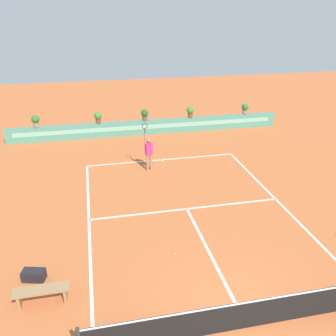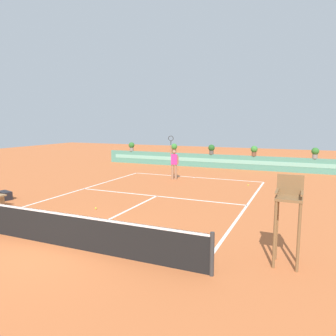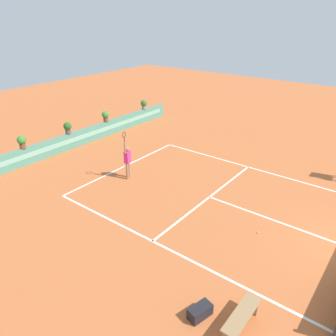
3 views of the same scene
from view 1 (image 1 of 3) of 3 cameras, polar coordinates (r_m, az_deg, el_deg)
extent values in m
plane|color=#BC6033|center=(15.39, 3.35, -7.13)|extent=(60.00, 60.00, 0.00)
cube|color=white|center=(20.50, -0.98, 1.29)|extent=(8.22, 0.10, 0.01)
cube|color=white|center=(15.72, 2.97, -6.37)|extent=(8.22, 0.10, 0.01)
cube|color=white|center=(13.19, 6.64, -13.29)|extent=(0.10, 6.40, 0.01)
cube|color=white|center=(14.91, -12.19, -8.81)|extent=(0.10, 11.89, 0.01)
cube|color=white|center=(16.80, 17.11, -5.37)|extent=(0.10, 11.89, 0.01)
cube|color=white|center=(20.41, -0.93, 1.18)|extent=(0.10, 0.20, 0.01)
cube|color=black|center=(10.68, 12.55, -21.35)|extent=(8.82, 0.02, 0.95)
cube|color=white|center=(10.37, 12.78, -19.63)|extent=(8.82, 0.03, 0.06)
cube|color=#4C8E7A|center=(24.49, -3.07, 6.38)|extent=(18.00, 0.20, 1.00)
cube|color=#7ABCA8|center=(24.37, -3.03, 6.42)|extent=(17.10, 0.01, 0.28)
cube|color=#99754C|center=(11.97, -22.14, -18.50)|extent=(0.08, 0.40, 0.45)
cube|color=#99754C|center=(11.77, -15.71, -18.25)|extent=(0.08, 0.40, 0.45)
cube|color=#99754C|center=(11.69, -19.13, -17.47)|extent=(1.60, 0.44, 0.06)
cube|color=black|center=(12.75, -20.18, -15.40)|extent=(0.77, 0.53, 0.36)
cylinder|color=#9E7051|center=(19.16, -2.68, 1.02)|extent=(0.14, 0.14, 0.90)
cylinder|color=#9E7051|center=(19.09, -3.22, 0.90)|extent=(0.14, 0.14, 0.90)
cube|color=#E52D84|center=(18.84, -3.00, 3.05)|extent=(0.41, 0.31, 0.60)
sphere|color=#9E7051|center=(18.69, -3.03, 4.28)|extent=(0.22, 0.22, 0.22)
cylinder|color=#9E7051|center=(18.57, -3.59, 4.53)|extent=(0.09, 0.09, 0.55)
cylinder|color=black|center=(18.43, -3.63, 5.76)|extent=(0.04, 0.04, 0.24)
torus|color=#262626|center=(18.35, -3.65, 6.53)|extent=(0.31, 0.11, 0.31)
cylinder|color=#9E7051|center=(18.95, -2.40, 3.03)|extent=(0.09, 0.09, 0.50)
sphere|color=#CCE033|center=(13.09, 1.02, -13.27)|extent=(0.07, 0.07, 0.07)
sphere|color=#CCE033|center=(20.23, 9.44, 0.71)|extent=(0.07, 0.07, 0.07)
cylinder|color=brown|center=(24.03, -10.80, 7.23)|extent=(0.32, 0.32, 0.28)
sphere|color=#387F33|center=(23.93, -10.86, 8.02)|extent=(0.48, 0.48, 0.48)
cylinder|color=gray|center=(26.18, 11.86, 8.55)|extent=(0.32, 0.32, 0.28)
sphere|color=#2D6B28|center=(26.10, 11.92, 9.28)|extent=(0.48, 0.48, 0.48)
cylinder|color=#514C47|center=(24.26, -3.65, 7.78)|extent=(0.32, 0.32, 0.28)
sphere|color=#235B23|center=(24.17, -3.67, 8.56)|extent=(0.48, 0.48, 0.48)
cylinder|color=gray|center=(24.26, -19.86, 6.37)|extent=(0.32, 0.32, 0.28)
sphere|color=#2D6B28|center=(24.17, -19.97, 7.15)|extent=(0.48, 0.48, 0.48)
cylinder|color=brown|center=(24.89, 3.48, 8.21)|extent=(0.32, 0.32, 0.28)
sphere|color=#387F33|center=(24.80, 3.50, 8.97)|extent=(0.48, 0.48, 0.48)
camera|label=2|loc=(10.84, 67.47, -17.75)|focal=33.90mm
camera|label=3|loc=(10.30, -64.60, 9.68)|focal=35.13mm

